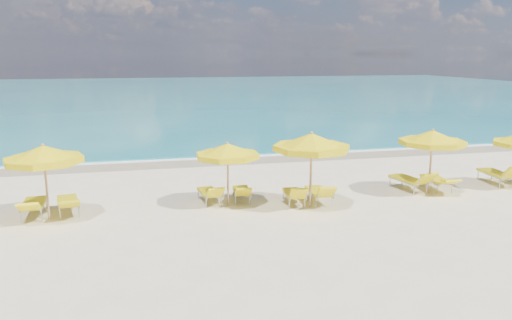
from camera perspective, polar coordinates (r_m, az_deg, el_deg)
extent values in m
plane|color=beige|center=(16.08, 1.23, -5.27)|extent=(120.00, 120.00, 0.00)
cube|color=#157179|center=(63.17, -9.78, 7.52)|extent=(120.00, 80.00, 0.30)
cube|color=tan|center=(23.10, -3.35, 0.06)|extent=(120.00, 2.60, 0.01)
cube|color=white|center=(23.87, -3.68, 0.45)|extent=(120.00, 1.20, 0.03)
cube|color=white|center=(32.30, -16.92, 2.99)|extent=(14.00, 0.36, 0.05)
cube|color=white|center=(40.91, 3.71, 5.29)|extent=(18.00, 0.30, 0.05)
cylinder|color=tan|center=(15.74, -22.85, -2.50)|extent=(0.07, 0.07, 2.18)
cone|color=yellow|center=(15.55, -23.13, 0.77)|extent=(2.42, 2.42, 0.44)
cylinder|color=yellow|center=(15.59, -23.06, 0.00)|extent=(2.44, 2.44, 0.17)
sphere|color=tan|center=(15.51, -23.19, 1.58)|extent=(0.10, 0.10, 0.10)
cylinder|color=tan|center=(15.92, -3.24, -1.75)|extent=(0.06, 0.06, 1.99)
cone|color=yellow|center=(15.74, -3.28, 1.21)|extent=(2.69, 2.69, 0.40)
cylinder|color=yellow|center=(15.78, -3.27, 0.51)|extent=(2.71, 2.71, 0.16)
sphere|color=tan|center=(15.70, -3.28, 1.94)|extent=(0.09, 0.09, 0.09)
cylinder|color=tan|center=(15.75, 6.28, -1.31)|extent=(0.07, 0.07, 2.34)
cone|color=yellow|center=(15.55, 6.36, 2.22)|extent=(2.75, 2.75, 0.47)
cylinder|color=yellow|center=(15.59, 6.34, 1.39)|extent=(2.77, 2.77, 0.19)
sphere|color=tan|center=(15.51, 6.38, 3.09)|extent=(0.10, 0.10, 0.10)
cylinder|color=tan|center=(18.31, 19.33, -0.28)|extent=(0.07, 0.07, 2.19)
cone|color=yellow|center=(18.15, 19.53, 2.56)|extent=(2.58, 2.58, 0.44)
cylinder|color=yellow|center=(18.18, 19.48, 1.90)|extent=(2.61, 2.61, 0.18)
sphere|color=tan|center=(18.12, 19.58, 3.26)|extent=(0.10, 0.10, 0.10)
cube|color=yellow|center=(16.47, -24.06, -4.52)|extent=(0.67, 1.38, 0.08)
cube|color=yellow|center=(15.53, -24.54, -4.90)|extent=(0.63, 0.62, 0.39)
cube|color=yellow|center=(16.38, -20.72, -4.39)|extent=(0.80, 1.38, 0.08)
cube|color=yellow|center=(15.47, -20.56, -4.74)|extent=(0.67, 0.67, 0.36)
cube|color=yellow|center=(16.49, -5.41, -3.64)|extent=(0.67, 1.24, 0.07)
cube|color=yellow|center=(15.70, -4.67, -3.73)|extent=(0.58, 0.53, 0.42)
cube|color=yellow|center=(16.64, -1.69, -3.49)|extent=(0.64, 1.20, 0.07)
cube|color=yellow|center=(15.84, -1.45, -3.67)|extent=(0.56, 0.53, 0.38)
cube|color=yellow|center=(16.33, 4.29, -3.78)|extent=(0.66, 1.24, 0.07)
cube|color=yellow|center=(15.53, 4.87, -3.83)|extent=(0.58, 0.49, 0.46)
cube|color=yellow|center=(16.56, 7.11, -3.55)|extent=(0.62, 1.28, 0.08)
cube|color=yellow|center=(15.74, 8.04, -3.65)|extent=(0.58, 0.52, 0.45)
cube|color=yellow|center=(18.66, 16.90, -2.09)|extent=(0.87, 1.47, 0.08)
cube|color=yellow|center=(17.95, 18.88, -2.03)|extent=(0.71, 0.64, 0.50)
cube|color=yellow|center=(19.09, 19.84, -2.04)|extent=(0.68, 1.35, 0.08)
cube|color=yellow|center=(18.28, 21.25, -2.36)|extent=(0.63, 0.64, 0.31)
cube|color=yellow|center=(20.76, 25.68, -1.34)|extent=(0.71, 1.46, 0.09)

